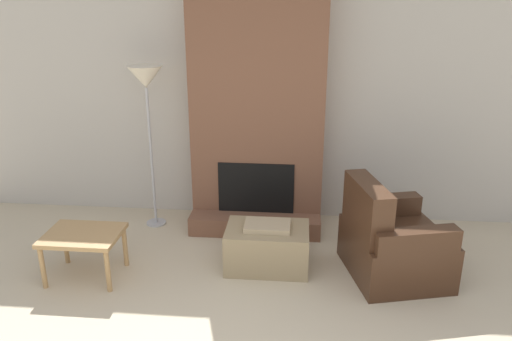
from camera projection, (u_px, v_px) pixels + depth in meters
The scene contains 6 objects.
wall_back at pixel (260, 105), 5.52m from camera, with size 7.12×0.06×2.60m, color #BCB7AD.
fireplace at pixel (258, 116), 5.30m from camera, with size 1.41×0.68×2.60m.
ottoman at pixel (267, 247), 4.71m from camera, with size 0.77×0.51×0.45m.
armchair at pixel (389, 245), 4.56m from camera, with size 1.00×1.06×0.92m.
side_table at pixel (83, 239), 4.49m from camera, with size 0.67×0.52×0.44m.
floor_lamp_left at pixel (146, 85), 5.12m from camera, with size 0.37×0.37×1.77m.
Camera 1 is at (0.47, -2.14, 2.48)m, focal length 35.00 mm.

